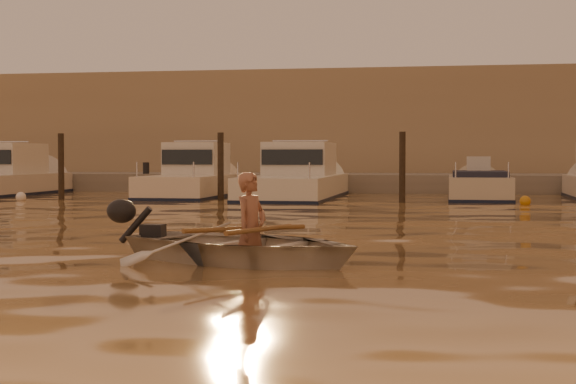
% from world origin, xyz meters
% --- Properties ---
extents(ground_plane, '(160.00, 160.00, 0.00)m').
position_xyz_m(ground_plane, '(0.00, 0.00, 0.00)').
color(ground_plane, olive).
rests_on(ground_plane, ground).
extents(dinghy, '(3.76, 3.25, 0.65)m').
position_xyz_m(dinghy, '(-1.38, -0.69, 0.21)').
color(dinghy, silver).
rests_on(dinghy, ground_plane).
extents(person, '(0.51, 0.61, 1.42)m').
position_xyz_m(person, '(-1.28, -0.73, 0.41)').
color(person, '#9A634D').
rests_on(person, dinghy).
extents(outboard_motor, '(0.98, 0.70, 0.70)m').
position_xyz_m(outboard_motor, '(-2.77, -0.14, 0.28)').
color(outboard_motor, black).
rests_on(outboard_motor, dinghy).
extents(oar_port, '(0.41, 2.08, 0.13)m').
position_xyz_m(oar_port, '(-1.15, -0.78, 0.42)').
color(oar_port, brown).
rests_on(oar_port, dinghy).
extents(oar_starboard, '(1.15, 1.82, 0.13)m').
position_xyz_m(oar_starboard, '(-1.33, -0.71, 0.42)').
color(oar_starboard, brown).
rests_on(oar_starboard, dinghy).
extents(moored_boat_1, '(2.16, 6.45, 1.75)m').
position_xyz_m(moored_boat_1, '(-7.03, 16.00, 0.62)').
color(moored_boat_1, '#EEDFC7').
rests_on(moored_boat_1, ground_plane).
extents(moored_boat_2, '(2.50, 8.31, 1.75)m').
position_xyz_m(moored_boat_2, '(-3.64, 16.00, 0.62)').
color(moored_boat_2, white).
rests_on(moored_boat_2, ground_plane).
extents(moored_boat_3, '(1.80, 5.30, 0.95)m').
position_xyz_m(moored_boat_3, '(2.00, 16.00, 0.22)').
color(moored_boat_3, beige).
rests_on(moored_boat_3, ground_plane).
extents(piling_0, '(0.18, 0.18, 2.20)m').
position_xyz_m(piling_0, '(-10.50, 13.80, 0.90)').
color(piling_0, '#2D2319').
rests_on(piling_0, ground_plane).
extents(piling_1, '(0.18, 0.18, 2.20)m').
position_xyz_m(piling_1, '(-5.50, 13.80, 0.90)').
color(piling_1, '#2D2319').
rests_on(piling_1, ground_plane).
extents(piling_2, '(0.18, 0.18, 2.20)m').
position_xyz_m(piling_2, '(-0.20, 13.80, 0.90)').
color(piling_2, '#2D2319').
rests_on(piling_2, ground_plane).
extents(fender_a, '(0.30, 0.30, 0.30)m').
position_xyz_m(fender_a, '(-11.37, 12.91, 0.10)').
color(fender_a, white).
rests_on(fender_a, ground_plane).
extents(fender_b, '(0.30, 0.30, 0.30)m').
position_xyz_m(fender_b, '(-6.43, 13.33, 0.10)').
color(fender_b, '#C45717').
rests_on(fender_b, ground_plane).
extents(fender_c, '(0.30, 0.30, 0.30)m').
position_xyz_m(fender_c, '(-2.90, 12.47, 0.10)').
color(fender_c, silver).
rests_on(fender_c, ground_plane).
extents(fender_d, '(0.30, 0.30, 0.30)m').
position_xyz_m(fender_d, '(3.12, 13.04, 0.10)').
color(fender_d, '#C67E17').
rests_on(fender_d, ground_plane).
extents(quay, '(52.00, 4.00, 1.00)m').
position_xyz_m(quay, '(0.00, 21.50, 0.15)').
color(quay, gray).
rests_on(quay, ground_plane).
extents(waterfront_building, '(46.00, 7.00, 4.80)m').
position_xyz_m(waterfront_building, '(0.00, 27.00, 2.40)').
color(waterfront_building, '#9E8466').
rests_on(waterfront_building, quay).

